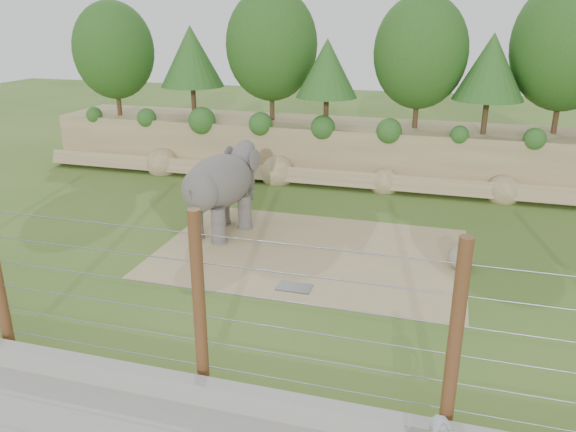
# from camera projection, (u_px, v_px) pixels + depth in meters

# --- Properties ---
(ground) EXTENTS (90.00, 90.00, 0.00)m
(ground) POSITION_uv_depth(u_px,v_px,m) (269.00, 291.00, 16.11)
(ground) COLOR #3C6220
(ground) RESTS_ON ground
(back_embankment) EXTENTS (30.00, 5.52, 8.77)m
(back_embankment) POSITION_uv_depth(u_px,v_px,m) (364.00, 94.00, 26.05)
(back_embankment) COLOR #8E7658
(back_embankment) RESTS_ON ground
(dirt_patch) EXTENTS (10.00, 7.00, 0.02)m
(dirt_patch) POSITION_uv_depth(u_px,v_px,m) (311.00, 252.00, 18.68)
(dirt_patch) COLOR tan
(dirt_patch) RESTS_ON ground
(drain_grate) EXTENTS (1.00, 0.60, 0.03)m
(drain_grate) POSITION_uv_depth(u_px,v_px,m) (294.00, 287.00, 16.26)
(drain_grate) COLOR #262628
(drain_grate) RESTS_ON dirt_patch
(elephant) EXTENTS (2.44, 4.00, 3.02)m
(elephant) POSITION_uv_depth(u_px,v_px,m) (220.00, 194.00, 19.82)
(elephant) COLOR #56504D
(elephant) RESTS_ON ground
(stone_ball) EXTENTS (0.78, 0.78, 0.78)m
(stone_ball) POSITION_uv_depth(u_px,v_px,m) (460.00, 257.00, 17.37)
(stone_ball) COLOR gray
(stone_ball) RESTS_ON dirt_patch
(retaining_wall) EXTENTS (26.00, 0.35, 0.50)m
(retaining_wall) POSITION_uv_depth(u_px,v_px,m) (193.00, 389.00, 11.51)
(retaining_wall) COLOR #A09F95
(retaining_wall) RESTS_ON ground
(barrier_fence) EXTENTS (20.26, 0.26, 4.00)m
(barrier_fence) POSITION_uv_depth(u_px,v_px,m) (199.00, 303.00, 11.36)
(barrier_fence) COLOR #59321C
(barrier_fence) RESTS_ON ground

